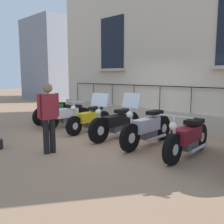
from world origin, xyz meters
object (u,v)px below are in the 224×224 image
Objects in this scene: motorcycle_black at (116,123)px; motorcycle_maroon at (188,138)px; motorcycle_green at (54,112)px; motorcycle_white at (67,116)px; pedestrian_standing at (49,114)px; motorcycle_yellow at (89,120)px; motorcycle_silver at (147,128)px.

motorcycle_maroon is (0.06, 2.34, -0.02)m from motorcycle_black.
motorcycle_green is 0.98× the size of motorcycle_white.
motorcycle_yellow is at bearing -152.81° from pedestrian_standing.
motorcycle_black is 0.97× the size of motorcycle_silver.
pedestrian_standing is at bearing -49.41° from motorcycle_maroon.
motorcycle_white is at bearing 82.75° from motorcycle_green.
motorcycle_black is at bearing 90.54° from motorcycle_yellow.
motorcycle_yellow is at bearing 94.23° from motorcycle_white.
pedestrian_standing is (2.16, -1.24, 0.47)m from motorcycle_silver.
pedestrian_standing is at bearing 56.59° from motorcycle_green.
motorcycle_green is 1.00× the size of motorcycle_yellow.
motorcycle_silver is at bearing 90.58° from motorcycle_black.
motorcycle_silver is 2.54m from pedestrian_standing.
motorcycle_green is 4.01m from pedestrian_standing.
motorcycle_silver reaches higher than motorcycle_white.
motorcycle_black is at bearing -89.42° from motorcycle_silver.
pedestrian_standing is at bearing -29.82° from motorcycle_silver.
pedestrian_standing is (2.05, 2.26, 0.53)m from motorcycle_white.
motorcycle_white is 0.94× the size of motorcycle_black.
motorcycle_maroon is (0.10, 5.75, 0.00)m from motorcycle_green.
motorcycle_yellow reaches higher than motorcycle_green.
motorcycle_white is 0.92× the size of motorcycle_silver.
pedestrian_standing is (2.09, -2.43, 0.51)m from motorcycle_maroon.
motorcycle_green is at bearing -91.02° from motorcycle_maroon.
motorcycle_green reaches higher than motorcycle_white.
motorcycle_white is 2.35m from motorcycle_black.
motorcycle_yellow is 2.46m from pedestrian_standing.
pedestrian_standing reaches higher than motorcycle_black.
motorcycle_green is at bearing -90.64° from motorcycle_black.
motorcycle_black is 1.14m from motorcycle_silver.
pedestrian_standing is at bearing -2.52° from motorcycle_black.
motorcycle_yellow is 2.34m from motorcycle_silver.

